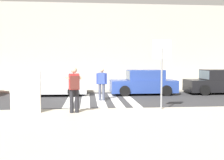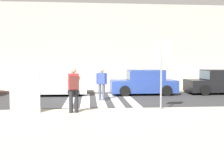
% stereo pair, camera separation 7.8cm
% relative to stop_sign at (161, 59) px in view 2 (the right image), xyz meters
% --- Properties ---
extents(ground_plane, '(120.00, 120.00, 0.00)m').
position_rel_stop_sign_xyz_m(ground_plane, '(-2.29, 3.60, -2.18)').
color(ground_plane, '#38383A').
extents(sidewalk_near, '(60.00, 6.00, 0.14)m').
position_rel_stop_sign_xyz_m(sidewalk_near, '(-2.29, -2.60, -2.11)').
color(sidewalk_near, beige).
rests_on(sidewalk_near, ground).
extents(sidewalk_far, '(60.00, 4.80, 0.14)m').
position_rel_stop_sign_xyz_m(sidewalk_far, '(-2.29, 9.60, -2.11)').
color(sidewalk_far, beige).
rests_on(sidewalk_far, ground).
extents(building_facade_far, '(56.00, 4.00, 6.95)m').
position_rel_stop_sign_xyz_m(building_facade_far, '(-2.29, 14.00, 1.29)').
color(building_facade_far, '#ADA89E').
rests_on(building_facade_far, ground).
extents(crosswalk_stripe_0, '(0.44, 5.20, 0.01)m').
position_rel_stop_sign_xyz_m(crosswalk_stripe_0, '(-3.89, 3.80, -2.18)').
color(crosswalk_stripe_0, silver).
rests_on(crosswalk_stripe_0, ground).
extents(crosswalk_stripe_1, '(0.44, 5.20, 0.01)m').
position_rel_stop_sign_xyz_m(crosswalk_stripe_1, '(-3.09, 3.80, -2.18)').
color(crosswalk_stripe_1, silver).
rests_on(crosswalk_stripe_1, ground).
extents(crosswalk_stripe_2, '(0.44, 5.20, 0.01)m').
position_rel_stop_sign_xyz_m(crosswalk_stripe_2, '(-2.29, 3.80, -2.18)').
color(crosswalk_stripe_2, silver).
rests_on(crosswalk_stripe_2, ground).
extents(crosswalk_stripe_3, '(0.44, 5.20, 0.01)m').
position_rel_stop_sign_xyz_m(crosswalk_stripe_3, '(-1.49, 3.80, -2.18)').
color(crosswalk_stripe_3, silver).
rests_on(crosswalk_stripe_3, ground).
extents(crosswalk_stripe_4, '(0.44, 5.20, 0.01)m').
position_rel_stop_sign_xyz_m(crosswalk_stripe_4, '(-0.69, 3.80, -2.18)').
color(crosswalk_stripe_4, silver).
rests_on(crosswalk_stripe_4, ground).
extents(stop_sign, '(0.76, 0.08, 2.80)m').
position_rel_stop_sign_xyz_m(stop_sign, '(0.00, 0.00, 0.00)').
color(stop_sign, gray).
rests_on(stop_sign, sidewalk_near).
extents(photographer_with_backpack, '(0.68, 0.91, 1.72)m').
position_rel_stop_sign_xyz_m(photographer_with_backpack, '(-3.47, -0.43, -1.02)').
color(photographer_with_backpack, '#232328').
rests_on(photographer_with_backpack, sidewalk_near).
extents(pedestrian_crossing, '(0.56, 0.33, 1.72)m').
position_rel_stop_sign_xyz_m(pedestrian_crossing, '(-2.23, 3.52, -1.21)').
color(pedestrian_crossing, '#474C60').
rests_on(pedestrian_crossing, ground).
extents(parked_car_silver, '(4.10, 1.92, 1.55)m').
position_rel_stop_sign_xyz_m(parked_car_silver, '(-5.05, 5.90, -1.46)').
color(parked_car_silver, '#B7BABF').
rests_on(parked_car_silver, ground).
extents(parked_car_blue, '(4.10, 1.92, 1.55)m').
position_rel_stop_sign_xyz_m(parked_car_blue, '(0.54, 5.90, -1.46)').
color(parked_car_blue, '#284293').
rests_on(parked_car_blue, ground).
extents(parked_car_black, '(4.10, 1.92, 1.55)m').
position_rel_stop_sign_xyz_m(parked_car_black, '(5.47, 5.90, -1.46)').
color(parked_car_black, black).
rests_on(parked_car_black, ground).
extents(advertising_board, '(1.10, 0.11, 1.60)m').
position_rel_stop_sign_xyz_m(advertising_board, '(-5.28, -0.30, -1.24)').
color(advertising_board, beige).
rests_on(advertising_board, sidewalk_near).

